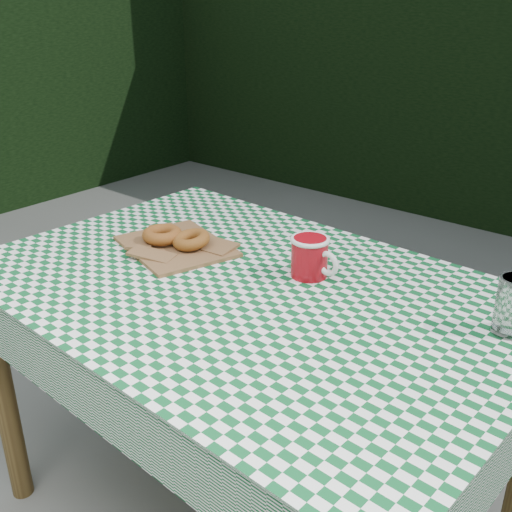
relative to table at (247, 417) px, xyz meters
The scene contains 6 objects.
table is the anchor object (origin of this frame).
tablecloth 0.38m from the table, 165.96° to the right, with size 1.30×0.88×0.01m, color #0C4E24.
paper_bag 0.49m from the table, behind, with size 0.29×0.24×0.02m, color olive.
bagel_front 0.53m from the table, behind, with size 0.11×0.11×0.03m, color brown.
bagel_back 0.48m from the table, 165.59° to the left, with size 0.10×0.10×0.03m, color brown.
coffee_mug 0.46m from the table, 58.36° to the left, with size 0.17×0.17×0.10m, color maroon, non-canonical shape.
Camera 1 is at (0.91, -0.78, 1.39)m, focal length 42.51 mm.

